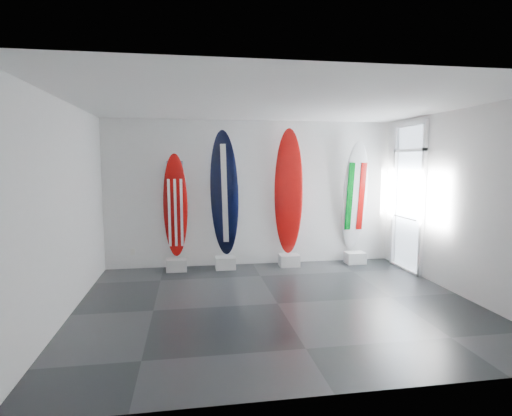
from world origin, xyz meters
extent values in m
plane|color=black|center=(0.00, 0.00, 0.00)|extent=(6.00, 6.00, 0.00)
plane|color=white|center=(0.00, 0.00, 3.00)|extent=(6.00, 6.00, 0.00)
plane|color=silver|center=(0.00, 2.50, 1.50)|extent=(6.00, 0.00, 6.00)
plane|color=silver|center=(0.00, -2.50, 1.50)|extent=(6.00, 0.00, 6.00)
plane|color=silver|center=(-3.00, 0.00, 1.50)|extent=(0.00, 5.00, 5.00)
plane|color=silver|center=(3.00, 0.00, 1.50)|extent=(0.00, 5.00, 5.00)
cube|color=silver|center=(-1.58, 2.18, 0.12)|extent=(0.40, 0.30, 0.24)
ellipsoid|color=#970907|center=(-1.58, 2.28, 1.28)|extent=(0.48, 0.39, 2.09)
cube|color=silver|center=(-0.61, 2.18, 0.12)|extent=(0.40, 0.30, 0.24)
ellipsoid|color=black|center=(-0.61, 2.28, 1.51)|extent=(0.67, 0.54, 2.54)
cube|color=silver|center=(0.72, 2.18, 0.12)|extent=(0.40, 0.30, 0.24)
ellipsoid|color=#970907|center=(0.72, 2.28, 1.54)|extent=(0.61, 0.30, 2.59)
cube|color=silver|center=(2.16, 2.18, 0.12)|extent=(0.40, 0.30, 0.24)
ellipsoid|color=white|center=(2.16, 2.28, 1.41)|extent=(0.56, 0.46, 2.36)
cube|color=silver|center=(-2.45, 2.48, 0.35)|extent=(0.09, 0.02, 0.13)
camera|label=1|loc=(-1.30, -5.93, 2.16)|focal=28.80mm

